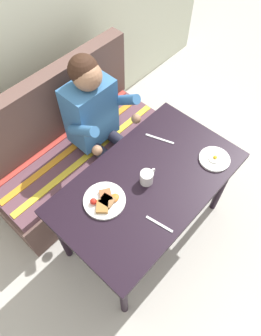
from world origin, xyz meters
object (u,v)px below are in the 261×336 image
fork (159,224)px  coffee_mug (147,177)px  knife (160,139)px  couch (75,153)px  plate_breakfast (105,200)px  table (148,188)px  plate_eggs (215,159)px  person (98,119)px

fork → coffee_mug: bearing=45.5°
knife → coffee_mug: bearing=-173.4°
fork → knife: size_ratio=0.85×
fork → couch: bearing=70.3°
plate_breakfast → fork: bearing=-72.0°
coffee_mug → knife: size_ratio=0.59×
table → couch: bearing=90.0°
table → plate_breakfast: 0.31m
plate_breakfast → knife: 0.59m
couch → plate_breakfast: 0.84m
coffee_mug → plate_eggs: bearing=-27.1°
plate_eggs → fork: (-0.58, -0.03, -0.01)m
plate_breakfast → plate_eggs: bearing=-23.6°
couch → person: (0.14, -0.17, 0.41)m
table → plate_breakfast: plate_breakfast is taller
table → couch: size_ratio=0.83×
coffee_mug → fork: bearing=-124.8°
couch → plate_eggs: size_ratio=7.28×
couch → coffee_mug: bearing=-90.8°
table → couch: 0.83m
fork → knife: bearing=29.7°
plate_eggs → knife: plate_eggs is taller
couch → plate_breakfast: bearing=-112.9°
person → plate_breakfast: size_ratio=4.87×
fork → plate_eggs: bearing=-7.2°
couch → plate_breakfast: size_ratio=5.79×
plate_eggs → coffee_mug: coffee_mug is taller
couch → fork: size_ratio=8.47×
couch → plate_breakfast: couch is taller
coffee_mug → table: bearing=-35.0°
person → plate_eggs: bearing=-71.6°
person → fork: (-0.32, -0.82, -0.01)m
person → plate_breakfast: (-0.42, -0.49, 0.00)m
table → plate_eggs: size_ratio=6.06×
table → knife: knife is taller
table → person: (0.14, 0.59, 0.09)m
coffee_mug → plate_breakfast: bearing=162.1°
plate_breakfast → coffee_mug: bearing=-17.9°
table → fork: (-0.18, -0.23, 0.08)m
couch → knife: 0.79m
fork → knife: 0.62m
table → person: 0.61m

